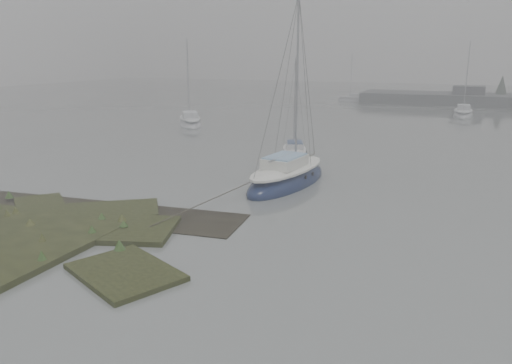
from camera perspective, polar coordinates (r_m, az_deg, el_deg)
The scene contains 6 objects.
ground at distance 43.81m, azimuth 9.53°, elevation 5.48°, with size 160.00×160.00×0.00m, color slate.
sailboat_main at distance 26.33m, azimuth 3.59°, elevation 0.42°, with size 3.40×7.60×10.35m.
sailboat_white at distance 33.36m, azimuth 4.42°, elevation 3.22°, with size 3.29×5.18×6.96m.
sailboat_far_a at distance 48.49m, azimuth -7.52°, elevation 6.73°, with size 5.25×6.27×8.78m.
sailboat_far_b at distance 59.46m, azimuth 22.58°, elevation 7.16°, with size 2.08×6.10×8.57m.
sailboat_far_c at distance 74.13m, azimuth 11.21°, elevation 9.20°, with size 5.51×2.77×7.44m.
Camera 1 is at (9.82, -12.17, 6.70)m, focal length 35.00 mm.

